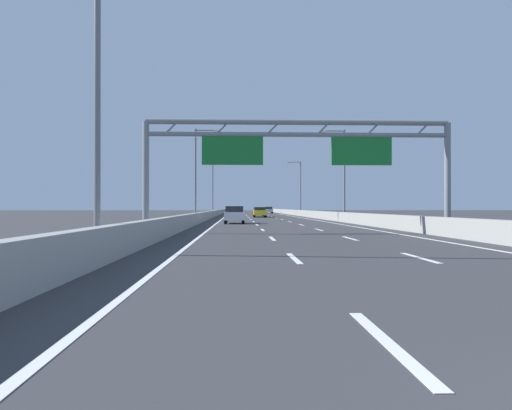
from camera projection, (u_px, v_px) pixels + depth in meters
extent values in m
plane|color=#38383A|center=(254.00, 214.00, 101.97)|extent=(260.00, 260.00, 0.00)
cube|color=white|center=(388.00, 343.00, 5.47)|extent=(0.16, 3.00, 0.01)
cube|color=white|center=(294.00, 258.00, 14.46)|extent=(0.16, 3.00, 0.01)
cube|color=white|center=(272.00, 239.00, 23.46)|extent=(0.16, 3.00, 0.01)
cube|color=white|center=(263.00, 230.00, 32.45)|extent=(0.16, 3.00, 0.01)
cube|color=white|center=(257.00, 225.00, 41.44)|extent=(0.16, 3.00, 0.01)
cube|color=white|center=(254.00, 222.00, 50.44)|extent=(0.16, 3.00, 0.01)
cube|color=white|center=(251.00, 219.00, 59.43)|extent=(0.16, 3.00, 0.01)
cube|color=white|center=(249.00, 218.00, 68.42)|extent=(0.16, 3.00, 0.01)
cube|color=white|center=(248.00, 217.00, 77.42)|extent=(0.16, 3.00, 0.01)
cube|color=white|center=(247.00, 216.00, 86.41)|extent=(0.16, 3.00, 0.01)
cube|color=white|center=(246.00, 215.00, 95.41)|extent=(0.16, 3.00, 0.01)
cube|color=white|center=(245.00, 214.00, 104.40)|extent=(0.16, 3.00, 0.01)
cube|color=white|center=(245.00, 214.00, 113.39)|extent=(0.16, 3.00, 0.01)
cube|color=white|center=(244.00, 213.00, 122.39)|extent=(0.16, 3.00, 0.01)
cube|color=white|center=(244.00, 213.00, 131.38)|extent=(0.16, 3.00, 0.01)
cube|color=white|center=(243.00, 212.00, 140.38)|extent=(0.16, 3.00, 0.01)
cube|color=white|center=(243.00, 212.00, 149.37)|extent=(0.16, 3.00, 0.01)
cube|color=white|center=(242.00, 212.00, 158.36)|extent=(0.16, 3.00, 0.01)
cube|color=white|center=(420.00, 258.00, 14.59)|extent=(0.16, 3.00, 0.01)
cube|color=white|center=(350.00, 238.00, 23.59)|extent=(0.16, 3.00, 0.01)
cube|color=white|center=(319.00, 230.00, 32.58)|extent=(0.16, 3.00, 0.01)
cube|color=white|center=(301.00, 225.00, 41.57)|extent=(0.16, 3.00, 0.01)
cube|color=white|center=(290.00, 222.00, 50.57)|extent=(0.16, 3.00, 0.01)
cube|color=white|center=(282.00, 219.00, 59.56)|extent=(0.16, 3.00, 0.01)
cube|color=white|center=(276.00, 218.00, 68.56)|extent=(0.16, 3.00, 0.01)
cube|color=white|center=(272.00, 217.00, 77.55)|extent=(0.16, 3.00, 0.01)
cube|color=white|center=(268.00, 216.00, 86.54)|extent=(0.16, 3.00, 0.01)
cube|color=white|center=(265.00, 215.00, 95.54)|extent=(0.16, 3.00, 0.01)
cube|color=white|center=(263.00, 214.00, 104.53)|extent=(0.16, 3.00, 0.01)
cube|color=white|center=(261.00, 214.00, 113.53)|extent=(0.16, 3.00, 0.01)
cube|color=white|center=(259.00, 213.00, 122.52)|extent=(0.16, 3.00, 0.01)
cube|color=white|center=(258.00, 213.00, 131.51)|extent=(0.16, 3.00, 0.01)
cube|color=white|center=(256.00, 212.00, 140.51)|extent=(0.16, 3.00, 0.01)
cube|color=white|center=(255.00, 212.00, 149.50)|extent=(0.16, 3.00, 0.01)
cube|color=white|center=(254.00, 212.00, 158.50)|extent=(0.16, 3.00, 0.01)
cube|color=white|center=(227.00, 215.00, 89.78)|extent=(0.16, 176.00, 0.01)
cube|color=white|center=(286.00, 215.00, 90.17)|extent=(0.16, 176.00, 0.01)
cube|color=#9E9E99|center=(221.00, 212.00, 111.71)|extent=(0.45, 220.00, 0.95)
cube|color=#9E9E99|center=(284.00, 211.00, 112.22)|extent=(0.45, 220.00, 0.95)
cylinder|color=gray|center=(146.00, 177.00, 28.27)|extent=(0.36, 0.36, 6.20)
cylinder|color=gray|center=(448.00, 178.00, 28.89)|extent=(0.36, 0.36, 6.20)
cylinder|color=gray|center=(298.00, 122.00, 28.59)|extent=(16.92, 0.32, 0.32)
cylinder|color=gray|center=(298.00, 135.00, 28.59)|extent=(16.92, 0.26, 0.26)
cylinder|color=gray|center=(171.00, 128.00, 28.33)|extent=(0.74, 0.10, 0.74)
cylinder|color=gray|center=(222.00, 128.00, 28.44)|extent=(0.74, 0.10, 0.74)
cylinder|color=gray|center=(273.00, 128.00, 28.54)|extent=(0.74, 0.10, 0.74)
cylinder|color=gray|center=(323.00, 129.00, 28.64)|extent=(0.74, 0.10, 0.74)
cylinder|color=gray|center=(373.00, 129.00, 28.75)|extent=(0.74, 0.10, 0.74)
cylinder|color=gray|center=(423.00, 129.00, 28.85)|extent=(0.74, 0.10, 0.74)
cube|color=#19752D|center=(233.00, 150.00, 28.45)|extent=(3.40, 0.12, 1.60)
cube|color=#19752D|center=(362.00, 151.00, 28.72)|extent=(3.40, 0.12, 1.60)
cylinder|color=slate|center=(97.00, 100.00, 15.70)|extent=(0.20, 0.20, 9.50)
cylinder|color=slate|center=(195.00, 175.00, 52.54)|extent=(0.20, 0.20, 9.50)
cylinder|color=slate|center=(206.00, 130.00, 52.60)|extent=(2.20, 0.12, 0.12)
cube|color=#F2EAC6|center=(217.00, 131.00, 52.64)|extent=(0.56, 0.28, 0.20)
cylinder|color=slate|center=(344.00, 175.00, 53.10)|extent=(0.20, 0.20, 9.50)
cylinder|color=slate|center=(334.00, 131.00, 53.08)|extent=(2.20, 0.12, 0.12)
cube|color=#F2EAC6|center=(323.00, 132.00, 53.04)|extent=(0.56, 0.28, 0.20)
cylinder|color=slate|center=(213.00, 188.00, 89.38)|extent=(0.20, 0.20, 9.50)
cylinder|color=slate|center=(219.00, 162.00, 89.44)|extent=(2.20, 0.12, 0.12)
cube|color=#F2EAC6|center=(225.00, 162.00, 89.48)|extent=(0.56, 0.28, 0.20)
cylinder|color=slate|center=(301.00, 188.00, 89.94)|extent=(0.20, 0.20, 9.50)
cylinder|color=slate|center=(294.00, 162.00, 89.92)|extent=(2.20, 0.12, 0.12)
cube|color=#F2EAC6|center=(288.00, 163.00, 89.88)|extent=(0.56, 0.28, 0.20)
cube|color=#A8ADB2|center=(268.00, 210.00, 117.94)|extent=(1.89, 4.55, 0.68)
cube|color=black|center=(268.00, 208.00, 118.08)|extent=(1.67, 1.87, 0.52)
cylinder|color=black|center=(264.00, 212.00, 119.64)|extent=(0.22, 0.64, 0.64)
cylinder|color=black|center=(272.00, 212.00, 119.70)|extent=(0.22, 0.64, 0.64)
cylinder|color=black|center=(265.00, 212.00, 116.19)|extent=(0.22, 0.64, 0.64)
cylinder|color=black|center=(273.00, 212.00, 116.25)|extent=(0.22, 0.64, 0.64)
cube|color=#1E7A38|center=(236.00, 211.00, 120.04)|extent=(1.72, 4.60, 0.63)
cube|color=black|center=(236.00, 208.00, 120.50)|extent=(1.51, 1.85, 0.50)
cylinder|color=black|center=(232.00, 212.00, 121.77)|extent=(0.22, 0.64, 0.64)
cylinder|color=black|center=(239.00, 212.00, 121.82)|extent=(0.22, 0.64, 0.64)
cylinder|color=black|center=(232.00, 212.00, 118.27)|extent=(0.22, 0.64, 0.64)
cylinder|color=black|center=(239.00, 212.00, 118.32)|extent=(0.22, 0.64, 0.64)
cube|color=red|center=(259.00, 212.00, 80.36)|extent=(1.73, 4.66, 0.67)
cube|color=black|center=(259.00, 209.00, 80.28)|extent=(1.52, 1.92, 0.45)
cylinder|color=black|center=(253.00, 214.00, 82.11)|extent=(0.22, 0.64, 0.64)
cylinder|color=black|center=(263.00, 214.00, 82.16)|extent=(0.22, 0.64, 0.64)
cylinder|color=black|center=(254.00, 214.00, 78.55)|extent=(0.22, 0.64, 0.64)
cylinder|color=black|center=(264.00, 214.00, 78.61)|extent=(0.22, 0.64, 0.64)
cube|color=silver|center=(234.00, 216.00, 45.20)|extent=(1.74, 4.22, 0.69)
cube|color=black|center=(234.00, 209.00, 44.80)|extent=(1.53, 1.74, 0.52)
cylinder|color=black|center=(226.00, 219.00, 46.73)|extent=(0.22, 0.64, 0.64)
cylinder|color=black|center=(243.00, 219.00, 46.79)|extent=(0.22, 0.64, 0.64)
cylinder|color=black|center=(225.00, 220.00, 43.61)|extent=(0.22, 0.64, 0.64)
cylinder|color=black|center=(243.00, 220.00, 43.67)|extent=(0.22, 0.64, 0.64)
cube|color=yellow|center=(260.00, 213.00, 71.99)|extent=(1.75, 4.53, 0.69)
cube|color=black|center=(260.00, 209.00, 72.26)|extent=(1.54, 1.91, 0.44)
cylinder|color=black|center=(254.00, 215.00, 73.68)|extent=(0.22, 0.64, 0.64)
cylinder|color=black|center=(265.00, 215.00, 73.73)|extent=(0.22, 0.64, 0.64)
cylinder|color=black|center=(255.00, 215.00, 70.25)|extent=(0.22, 0.64, 0.64)
cylinder|color=black|center=(266.00, 215.00, 70.31)|extent=(0.22, 0.64, 0.64)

